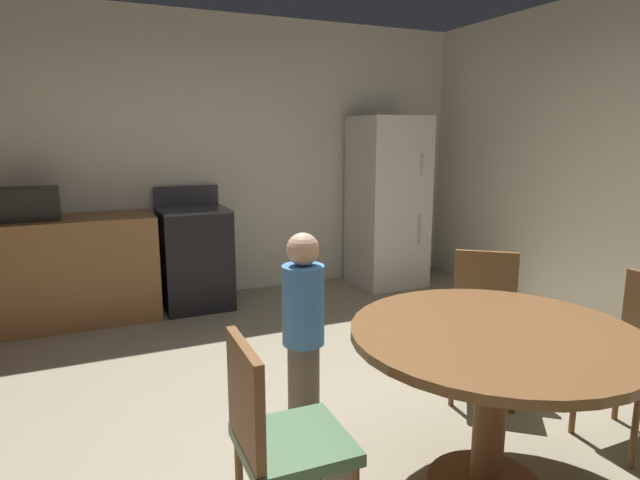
{
  "coord_description": "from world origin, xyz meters",
  "views": [
    {
      "loc": [
        -1.17,
        -2.19,
        1.58
      ],
      "look_at": [
        0.32,
        1.11,
        0.86
      ],
      "focal_mm": 30.02,
      "sensor_mm": 36.0,
      "label": 1
    }
  ],
  "objects_px": {
    "chair_west": "(277,435)",
    "person_child": "(303,329)",
    "oven_range": "(195,257)",
    "chair_northeast": "(484,314)",
    "refrigerator": "(387,202)",
    "dining_table": "(493,364)",
    "microwave": "(29,204)"
  },
  "relations": [
    {
      "from": "oven_range",
      "to": "refrigerator",
      "type": "relative_size",
      "value": 0.62
    },
    {
      "from": "chair_west",
      "to": "person_child",
      "type": "xyz_separation_m",
      "value": [
        0.42,
        0.77,
        0.08
      ]
    },
    {
      "from": "chair_northeast",
      "to": "person_child",
      "type": "relative_size",
      "value": 0.8
    },
    {
      "from": "oven_range",
      "to": "microwave",
      "type": "relative_size",
      "value": 2.5
    },
    {
      "from": "refrigerator",
      "to": "oven_range",
      "type": "bearing_deg",
      "value": 178.48
    },
    {
      "from": "chair_west",
      "to": "oven_range",
      "type": "bearing_deg",
      "value": 85.37
    },
    {
      "from": "chair_west",
      "to": "person_child",
      "type": "relative_size",
      "value": 0.8
    },
    {
      "from": "oven_range",
      "to": "chair_northeast",
      "type": "xyz_separation_m",
      "value": [
        1.27,
        -2.43,
        0.03
      ]
    },
    {
      "from": "chair_west",
      "to": "chair_northeast",
      "type": "height_order",
      "value": "same"
    },
    {
      "from": "microwave",
      "to": "chair_west",
      "type": "height_order",
      "value": "microwave"
    },
    {
      "from": "dining_table",
      "to": "oven_range",
      "type": "bearing_deg",
      "value": 101.4
    },
    {
      "from": "dining_table",
      "to": "microwave",
      "type": "bearing_deg",
      "value": 121.36
    },
    {
      "from": "refrigerator",
      "to": "dining_table",
      "type": "bearing_deg",
      "value": -113.68
    },
    {
      "from": "oven_range",
      "to": "microwave",
      "type": "xyz_separation_m",
      "value": [
        -1.3,
        -0.0,
        0.56
      ]
    },
    {
      "from": "oven_range",
      "to": "chair_west",
      "type": "bearing_deg",
      "value": -96.12
    },
    {
      "from": "refrigerator",
      "to": "chair_northeast",
      "type": "bearing_deg",
      "value": -107.56
    },
    {
      "from": "oven_range",
      "to": "microwave",
      "type": "bearing_deg",
      "value": -179.84
    },
    {
      "from": "microwave",
      "to": "chair_west",
      "type": "xyz_separation_m",
      "value": [
        0.96,
        -3.16,
        -0.53
      ]
    },
    {
      "from": "person_child",
      "to": "refrigerator",
      "type": "bearing_deg",
      "value": 105.32
    },
    {
      "from": "microwave",
      "to": "chair_west",
      "type": "relative_size",
      "value": 0.51
    },
    {
      "from": "chair_northeast",
      "to": "refrigerator",
      "type": "bearing_deg",
      "value": -158.2
    },
    {
      "from": "chair_west",
      "to": "chair_northeast",
      "type": "distance_m",
      "value": 1.77
    },
    {
      "from": "chair_west",
      "to": "person_child",
      "type": "distance_m",
      "value": 0.88
    },
    {
      "from": "refrigerator",
      "to": "person_child",
      "type": "xyz_separation_m",
      "value": [
        -1.93,
        -2.34,
        -0.3
      ]
    },
    {
      "from": "dining_table",
      "to": "person_child",
      "type": "relative_size",
      "value": 1.13
    },
    {
      "from": "chair_northeast",
      "to": "person_child",
      "type": "bearing_deg",
      "value": -52.17
    },
    {
      "from": "microwave",
      "to": "person_child",
      "type": "bearing_deg",
      "value": -59.97
    },
    {
      "from": "chair_west",
      "to": "person_child",
      "type": "bearing_deg",
      "value": 62.47
    },
    {
      "from": "oven_range",
      "to": "dining_table",
      "type": "relative_size",
      "value": 0.89
    },
    {
      "from": "chair_west",
      "to": "chair_northeast",
      "type": "relative_size",
      "value": 1.0
    },
    {
      "from": "dining_table",
      "to": "chair_northeast",
      "type": "xyz_separation_m",
      "value": [
        0.62,
        0.76,
        -0.1
      ]
    },
    {
      "from": "oven_range",
      "to": "dining_table",
      "type": "height_order",
      "value": "oven_range"
    }
  ]
}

